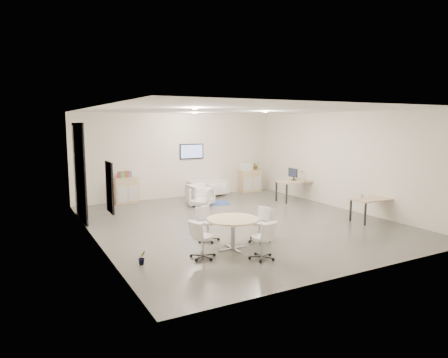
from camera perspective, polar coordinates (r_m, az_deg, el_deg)
room_shell at (r=11.32m, az=2.15°, el=1.72°), size 9.60×10.60×4.80m
glass_door at (r=12.40m, az=-20.02°, el=1.34°), size 0.09×1.90×2.85m
artwork at (r=8.38m, az=-16.01°, el=-1.17°), size 0.05×0.54×1.04m
wall_tv at (r=15.50m, az=-4.65°, el=3.95°), size 0.98×0.06×0.58m
ceiling_spots at (r=11.89m, az=-0.72°, el=9.65°), size 3.14×4.14×0.03m
sideboard_left at (r=14.60m, az=-13.78°, el=-1.58°), size 0.83×0.43×0.93m
sideboard_right at (r=16.64m, az=3.72°, el=-0.25°), size 0.91×0.44×0.91m
books at (r=14.51m, az=-14.02°, el=0.66°), size 0.48×0.14×0.22m
printer at (r=16.46m, az=3.12°, el=1.79°), size 0.47×0.40×0.32m
loveseat at (r=15.59m, az=-2.34°, el=-1.38°), size 1.52×0.85×0.55m
blue_rug at (r=14.24m, az=-1.88°, el=-3.47°), size 1.53×1.24×0.01m
armchair_left at (r=13.69m, az=-3.32°, el=-2.49°), size 0.93×0.92×0.70m
armchair_right at (r=13.97m, az=-3.39°, el=-2.07°), size 0.80×0.76×0.80m
desk_rear at (r=14.84m, az=10.29°, el=-0.52°), size 1.47×0.80×0.75m
desk_front at (r=12.40m, az=20.49°, el=-2.94°), size 1.28×0.66×0.66m
monitor at (r=14.88m, az=9.83°, el=0.73°), size 0.20×0.50×0.44m
round_table at (r=9.02m, az=1.29°, el=-6.17°), size 1.17×1.17×0.71m
meeting_chairs at (r=9.07m, az=1.29°, el=-7.52°), size 2.41×2.41×0.82m
plant_cabinet at (r=16.75m, az=4.58°, el=1.81°), size 0.30×0.33×0.25m
plant_floor at (r=8.39m, az=-11.61°, el=-11.46°), size 0.26×0.33×0.13m
cup at (r=12.38m, az=19.03°, el=-2.27°), size 0.15×0.13×0.13m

